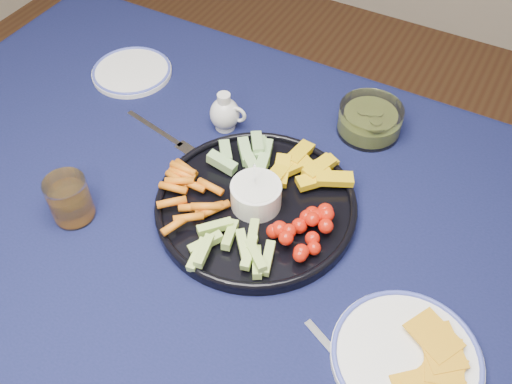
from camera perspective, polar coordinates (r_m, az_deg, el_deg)
The scene contains 9 objects.
dining_table at distance 1.00m, azimuth 0.86°, elevation -10.20°, with size 1.67×1.07×0.75m.
crudite_platter at distance 0.98m, azimuth -0.07°, elevation -0.93°, with size 0.35×0.35×0.11m.
creamer_pitcher at distance 1.12m, azimuth -3.11°, elevation 7.85°, with size 0.07×0.06×0.08m.
pickle_bowl at distance 1.13m, azimuth 11.30°, elevation 7.00°, with size 0.12×0.12×0.06m.
cheese_plate at distance 0.86m, azimuth 14.85°, elevation -15.60°, with size 0.21×0.21×0.03m.
juice_tumbler at distance 1.01m, azimuth -18.08°, elevation -0.89°, with size 0.07×0.07×0.08m.
fork_left at distance 1.13m, azimuth -9.06°, elevation 5.58°, with size 0.18×0.05×0.00m.
fork_right at distance 0.84m, azimuth 10.23°, elevation -18.12°, with size 0.18×0.10×0.00m.
side_plate_extra at distance 1.29m, azimuth -12.31°, elevation 11.71°, with size 0.17×0.17×0.01m.
Camera 1 is at (0.23, -0.46, 1.51)m, focal length 40.00 mm.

